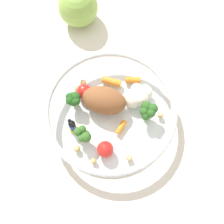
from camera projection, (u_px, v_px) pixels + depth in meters
ground_plane at (113, 122)px, 0.54m from camera, size 2.40×2.40×0.00m
food_container at (111, 110)px, 0.52m from camera, size 0.23×0.23×0.06m
loose_apple at (78, 7)px, 0.58m from camera, size 0.08×0.08×0.09m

